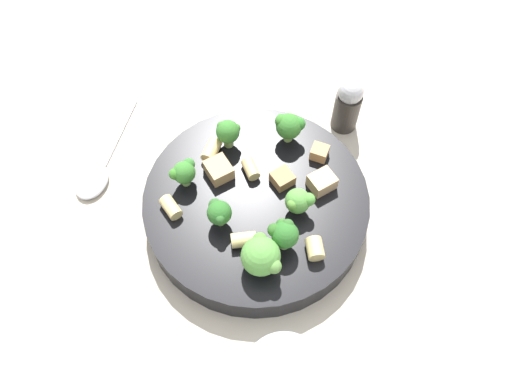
{
  "coord_description": "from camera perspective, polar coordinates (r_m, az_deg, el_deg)",
  "views": [
    {
      "loc": [
        0.26,
        -0.05,
        0.49
      ],
      "look_at": [
        0.0,
        0.0,
        0.05
      ],
      "focal_mm": 35.0,
      "sensor_mm": 36.0,
      "label": 1
    }
  ],
  "objects": [
    {
      "name": "ground_plane",
      "position": [
        0.56,
        0.0,
        -2.33
      ],
      "size": [
        2.0,
        2.0,
        0.0
      ],
      "primitive_type": "plane",
      "color": "#BCB29E"
    },
    {
      "name": "chicken_chunk_2",
      "position": [
        0.54,
        -4.28,
        2.54
      ],
      "size": [
        0.03,
        0.03,
        0.02
      ],
      "primitive_type": "cube",
      "rotation": [
        0.0,
        0.0,
        0.35
      ],
      "color": "tan",
      "rests_on": "pasta_bowl"
    },
    {
      "name": "broccoli_floret_4",
      "position": [
        0.5,
        -4.26,
        -2.35
      ],
      "size": [
        0.03,
        0.03,
        0.03
      ],
      "color": "#93B766",
      "rests_on": "pasta_bowl"
    },
    {
      "name": "broccoli_floret_0",
      "position": [
        0.55,
        -3.28,
        6.89
      ],
      "size": [
        0.03,
        0.03,
        0.04
      ],
      "color": "#84AD60",
      "rests_on": "pasta_bowl"
    },
    {
      "name": "rigatoni_3",
      "position": [
        0.55,
        -5.1,
        4.8
      ],
      "size": [
        0.03,
        0.03,
        0.02
      ],
      "primitive_type": "cylinder",
      "rotation": [
        1.57,
        0.0,
        1.04
      ],
      "color": "#E0C67F",
      "rests_on": "pasta_bowl"
    },
    {
      "name": "rigatoni_2",
      "position": [
        0.5,
        -1.44,
        -5.48
      ],
      "size": [
        0.02,
        0.03,
        0.02
      ],
      "primitive_type": "cylinder",
      "rotation": [
        1.57,
        0.0,
        3.08
      ],
      "color": "#E0C67F",
      "rests_on": "pasta_bowl"
    },
    {
      "name": "pasta_bowl",
      "position": [
        0.54,
        0.0,
        -1.31
      ],
      "size": [
        0.24,
        0.24,
        0.04
      ],
      "color": "black",
      "rests_on": "ground_plane"
    },
    {
      "name": "spoon",
      "position": [
        0.61,
        -17.51,
        2.68
      ],
      "size": [
        0.15,
        0.09,
        0.01
      ],
      "color": "silver",
      "rests_on": "ground_plane"
    },
    {
      "name": "rigatoni_4",
      "position": [
        0.54,
        -0.65,
        2.66
      ],
      "size": [
        0.03,
        0.02,
        0.01
      ],
      "primitive_type": "cylinder",
      "rotation": [
        1.57,
        0.0,
        1.76
      ],
      "color": "#E0C67F",
      "rests_on": "pasta_bowl"
    },
    {
      "name": "broccoli_floret_5",
      "position": [
        0.47,
        0.6,
        -7.31
      ],
      "size": [
        0.04,
        0.04,
        0.04
      ],
      "color": "#9EC175",
      "rests_on": "pasta_bowl"
    },
    {
      "name": "broccoli_floret_1",
      "position": [
        0.53,
        -8.3,
        2.25
      ],
      "size": [
        0.03,
        0.03,
        0.03
      ],
      "color": "#84AD60",
      "rests_on": "pasta_bowl"
    },
    {
      "name": "broccoli_floret_2",
      "position": [
        0.55,
        3.76,
        7.58
      ],
      "size": [
        0.03,
        0.03,
        0.04
      ],
      "color": "#84AD60",
      "rests_on": "pasta_bowl"
    },
    {
      "name": "chicken_chunk_1",
      "position": [
        0.55,
        7.26,
        4.52
      ],
      "size": [
        0.02,
        0.02,
        0.01
      ],
      "primitive_type": "cube",
      "rotation": [
        0.0,
        0.0,
        1.01
      ],
      "color": "tan",
      "rests_on": "pasta_bowl"
    },
    {
      "name": "broccoli_floret_3",
      "position": [
        0.5,
        4.91,
        -1.08
      ],
      "size": [
        0.03,
        0.03,
        0.03
      ],
      "color": "#84AD60",
      "rests_on": "pasta_bowl"
    },
    {
      "name": "pepper_shaker",
      "position": [
        0.61,
        10.44,
        9.8
      ],
      "size": [
        0.03,
        0.03,
        0.08
      ],
      "color": "#332D28",
      "rests_on": "ground_plane"
    },
    {
      "name": "rigatoni_0",
      "position": [
        0.5,
        6.75,
        -6.43
      ],
      "size": [
        0.02,
        0.02,
        0.02
      ],
      "primitive_type": "cylinder",
      "rotation": [
        1.57,
        0.0,
        1.51
      ],
      "color": "#E0C67F",
      "rests_on": "pasta_bowl"
    },
    {
      "name": "broccoli_floret_6",
      "position": [
        0.48,
        3.23,
        -4.76
      ],
      "size": [
        0.03,
        0.03,
        0.04
      ],
      "color": "#9EC175",
      "rests_on": "pasta_bowl"
    },
    {
      "name": "rigatoni_1",
      "position": [
        0.52,
        -9.71,
        -1.72
      ],
      "size": [
        0.03,
        0.02,
        0.01
      ],
      "primitive_type": "cylinder",
      "rotation": [
        1.57,
        0.0,
        1.99
      ],
      "color": "#E0C67F",
      "rests_on": "pasta_bowl"
    },
    {
      "name": "chicken_chunk_3",
      "position": [
        0.53,
        3.04,
        1.56
      ],
      "size": [
        0.03,
        0.03,
        0.01
      ],
      "primitive_type": "cube",
      "rotation": [
        0.0,
        0.0,
        1.96
      ],
      "color": "#A87A4C",
      "rests_on": "pasta_bowl"
    },
    {
      "name": "chicken_chunk_0",
      "position": [
        0.53,
        7.61,
        0.92
      ],
      "size": [
        0.03,
        0.03,
        0.02
      ],
      "primitive_type": "cube",
      "rotation": [
        0.0,
        0.0,
        1.93
      ],
      "color": "tan",
      "rests_on": "pasta_bowl"
    }
  ]
}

